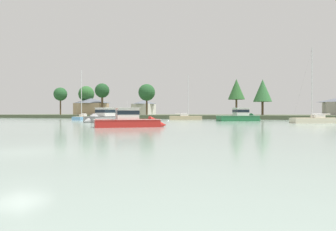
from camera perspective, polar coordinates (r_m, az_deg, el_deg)
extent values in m
plane|color=gray|center=(16.67, -26.07, -6.14)|extent=(419.20, 419.20, 0.00)
cube|color=#4C563D|center=(109.79, 12.35, -0.17)|extent=(188.64, 43.85, 1.16)
cube|color=tan|center=(83.35, 3.34, -0.68)|extent=(9.08, 5.19, 1.66)
cube|color=#CCB78E|center=(83.34, 3.34, -0.10)|extent=(8.49, 4.76, 0.04)
cube|color=silver|center=(83.29, 3.03, 0.10)|extent=(2.32, 1.98, 0.53)
cylinder|color=silver|center=(83.54, 3.83, 3.80)|extent=(0.18, 0.18, 11.31)
cylinder|color=silver|center=(83.23, 2.60, 0.35)|extent=(3.38, 1.41, 0.14)
cylinder|color=silver|center=(83.23, 2.60, 0.38)|extent=(3.04, 1.28, 0.14)
cylinder|color=#999999|center=(83.76, 5.04, 3.77)|extent=(3.34, 1.30, 11.27)
cube|color=beige|center=(61.87, 26.08, -1.16)|extent=(9.13, 5.82, 1.63)
cube|color=#CCB78E|center=(61.86, 26.08, -0.39)|extent=(8.52, 5.33, 0.04)
cube|color=silver|center=(62.08, 26.43, -0.13)|extent=(2.42, 2.22, 0.53)
cylinder|color=silver|center=(61.73, 25.54, 5.62)|extent=(0.18, 0.18, 12.89)
cylinder|color=silver|center=(62.41, 26.92, 0.21)|extent=(3.32, 1.56, 0.14)
cylinder|color=silver|center=(62.41, 26.92, 0.26)|extent=(2.99, 1.41, 0.14)
cylinder|color=#999999|center=(60.84, 24.09, 5.67)|extent=(3.28, 1.45, 12.85)
cube|color=#669ECC|center=(84.70, -15.83, -0.69)|extent=(4.31, 9.45, 1.48)
cube|color=#CCB78E|center=(84.69, -15.84, -0.18)|extent=(3.92, 8.85, 0.04)
cube|color=silver|center=(85.12, -15.73, 0.02)|extent=(1.85, 2.30, 0.55)
cylinder|color=silver|center=(84.16, -16.02, 4.08)|extent=(0.18, 0.18, 12.48)
cylinder|color=silver|center=(85.72, -15.58, 0.28)|extent=(1.00, 3.61, 0.15)
cylinder|color=silver|center=(85.72, -15.58, 0.31)|extent=(0.91, 3.25, 0.14)
cylinder|color=#999999|center=(82.45, -16.48, 4.14)|extent=(0.88, 3.59, 12.44)
cube|color=gray|center=(63.07, -11.59, -0.98)|extent=(5.44, 9.77, 1.84)
cone|color=gray|center=(59.83, -14.66, -1.06)|extent=(3.51, 3.23, 2.98)
cube|color=black|center=(63.05, -11.59, -0.17)|extent=(5.62, 9.98, 0.05)
cube|color=silver|center=(62.87, -11.75, 0.64)|extent=(3.31, 3.61, 1.71)
cube|color=#19232D|center=(62.87, -11.75, 0.79)|extent=(3.37, 3.68, 0.62)
cube|color=beige|center=(62.88, -11.75, 1.44)|extent=(3.81, 4.07, 0.06)
cylinder|color=silver|center=(62.90, -11.75, 2.25)|extent=(0.03, 0.03, 1.71)
cube|color=#B2231E|center=(40.59, -7.70, -1.85)|extent=(8.56, 7.15, 1.63)
cone|color=#B2231E|center=(41.44, -1.90, -1.79)|extent=(3.40, 3.44, 2.54)
cube|color=silver|center=(40.57, -7.70, -0.74)|extent=(8.77, 7.33, 0.05)
cube|color=silver|center=(40.56, -7.70, 0.34)|extent=(3.61, 3.47, 1.48)
cube|color=#19232D|center=(40.56, -7.70, 0.55)|extent=(3.69, 3.54, 0.53)
cube|color=beige|center=(40.56, -7.70, 1.43)|extent=(4.10, 3.96, 0.06)
cylinder|color=silver|center=(40.57, -7.70, 2.18)|extent=(0.03, 0.03, 1.00)
cube|color=#236B3D|center=(70.88, 13.02, -0.80)|extent=(9.67, 7.48, 1.97)
cone|color=#236B3D|center=(72.87, 16.32, -0.77)|extent=(3.75, 3.93, 3.06)
cube|color=silver|center=(70.87, 13.02, -0.03)|extent=(9.90, 7.69, 0.05)
cube|color=silver|center=(71.16, 13.56, 0.69)|extent=(3.85, 3.79, 1.72)
cube|color=#19232D|center=(71.16, 13.56, 0.83)|extent=(3.93, 3.87, 0.62)
cube|color=beige|center=(71.17, 13.56, 1.41)|extent=(4.37, 4.34, 0.06)
cylinder|color=silver|center=(71.18, 13.56, 1.97)|extent=(0.03, 0.03, 1.34)
sphere|color=white|center=(68.87, 0.03, -0.99)|extent=(0.46, 0.46, 0.46)
torus|color=#333338|center=(68.86, 0.03, -0.77)|extent=(0.12, 0.12, 0.02)
cylinder|color=brown|center=(105.64, -4.03, 1.89)|extent=(0.58, 0.58, 6.52)
sphere|color=#235128|center=(105.85, -4.04, 4.37)|extent=(5.85, 5.85, 5.85)
cylinder|color=brown|center=(100.43, 12.78, 2.45)|extent=(0.62, 0.62, 8.26)
cone|color=#2D602D|center=(100.66, 12.79, 4.86)|extent=(5.41, 5.41, 6.61)
cylinder|color=brown|center=(124.09, -15.16, 1.74)|extent=(0.59, 0.59, 6.81)
sphere|color=#2D602D|center=(124.29, -15.16, 3.96)|extent=(6.23, 6.23, 6.23)
cylinder|color=brown|center=(122.21, -19.63, 1.72)|extent=(0.54, 0.54, 6.70)
sphere|color=#235128|center=(122.38, -19.64, 3.82)|extent=(5.05, 5.05, 5.05)
cylinder|color=brown|center=(113.56, -12.32, 2.08)|extent=(0.77, 0.77, 7.69)
sphere|color=#1E4723|center=(113.81, -12.32, 4.62)|extent=(5.29, 5.29, 5.29)
cylinder|color=brown|center=(102.30, 17.41, 2.10)|extent=(0.71, 0.71, 7.18)
cone|color=#336B38|center=(102.52, 17.42, 4.54)|extent=(5.92, 5.92, 7.23)
cube|color=silver|center=(125.43, -4.60, 1.18)|extent=(7.45, 8.93, 4.35)
pyramid|color=#565B66|center=(125.50, -4.60, 2.53)|extent=(8.04, 9.65, 1.56)
cube|color=tan|center=(120.23, -14.29, 1.20)|extent=(11.37, 7.18, 4.39)
pyramid|color=#565B66|center=(120.31, -14.29, 2.71)|extent=(12.28, 7.76, 1.95)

